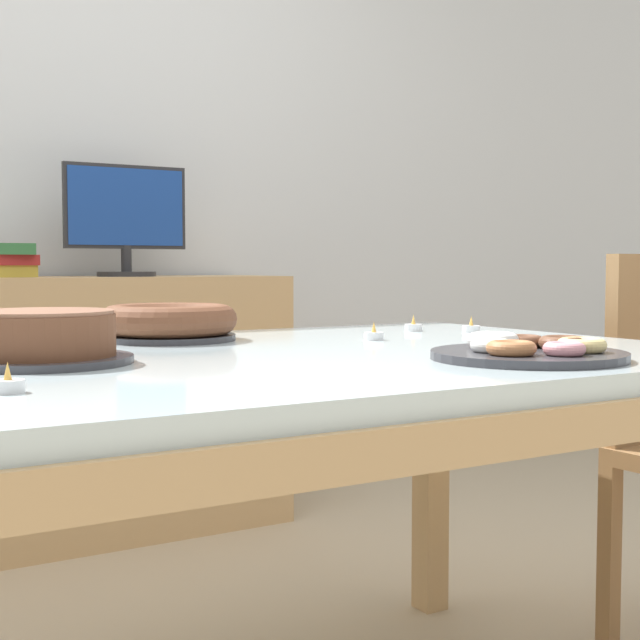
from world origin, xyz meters
The scene contains 11 objects.
wall_back centered at (0.00, 1.88, 1.30)m, with size 8.00×0.10×2.60m, color silver.
dining_table centered at (0.00, 0.00, 0.67)m, with size 1.53×1.07×0.76m.
sideboard centered at (0.00, 1.58, 0.44)m, with size 1.57×0.44×0.88m.
computer_monitor centered at (0.25, 1.58, 1.07)m, with size 0.42×0.20×0.38m.
cake_chocolate_round centered at (-0.41, 0.03, 0.80)m, with size 0.28×0.28×0.08m.
cake_golden_bundt centered at (-0.08, 0.34, 0.80)m, with size 0.28×0.28×0.07m.
pastry_platter centered at (0.28, -0.31, 0.78)m, with size 0.32×0.32×0.04m.
tealight_near_cakes centered at (-0.52, -0.27, 0.77)m, with size 0.04×0.04×0.04m.
tealight_left_edge centered at (0.59, 0.18, 0.77)m, with size 0.04×0.04×0.04m.
tealight_near_front centered at (0.50, 0.29, 0.77)m, with size 0.04×0.04×0.04m.
tealight_right_edge centered at (0.28, 0.13, 0.77)m, with size 0.04×0.04×0.04m.
Camera 1 is at (-0.75, -1.37, 0.91)m, focal length 50.00 mm.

